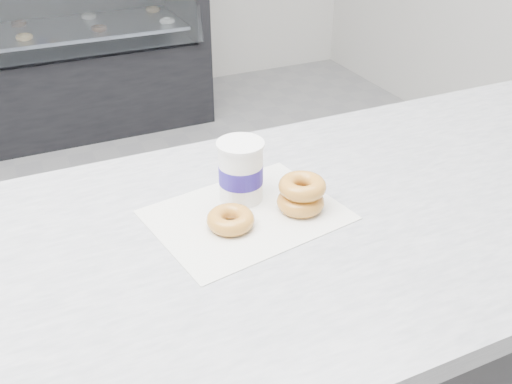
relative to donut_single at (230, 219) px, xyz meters
The scene contains 4 objects.
wax_paper 0.05m from the donut_single, 29.56° to the left, with size 0.34×0.26×0.00m, color silver.
donut_single is the anchor object (origin of this frame).
donut_stack 0.14m from the donut_single, ahead, with size 0.10×0.10×0.06m.
coffee_cup 0.11m from the donut_single, 55.66° to the left, with size 0.10×0.10×0.12m.
Camera 1 is at (0.05, -1.35, 1.49)m, focal length 40.00 mm.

